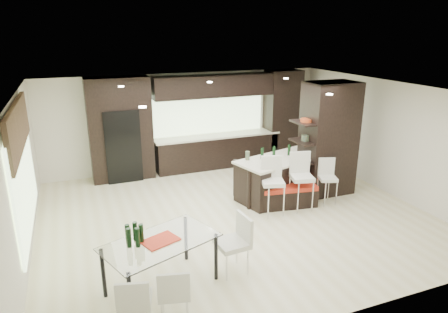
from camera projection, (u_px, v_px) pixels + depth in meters
name	position (u px, v px, depth m)	size (l,w,h in m)	color
ground	(234.00, 215.00, 8.66)	(8.00, 8.00, 0.00)	beige
back_wall	(187.00, 121.00, 11.35)	(8.00, 0.02, 2.70)	silver
left_wall	(20.00, 181.00, 6.86)	(0.02, 7.00, 2.70)	silver
right_wall	(387.00, 137.00, 9.64)	(0.02, 7.00, 2.70)	silver
ceiling	(235.00, 90.00, 7.84)	(8.00, 7.00, 0.02)	white
window_left	(24.00, 177.00, 7.05)	(0.04, 3.20, 1.90)	#B2D199
window_back	(207.00, 113.00, 11.46)	(3.40, 0.04, 1.20)	#B2D199
stone_accent	(18.00, 127.00, 6.79)	(0.08, 3.00, 0.80)	brown
ceiling_spots	(230.00, 89.00, 8.06)	(4.00, 3.00, 0.02)	white
back_cabinetry	(207.00, 122.00, 11.23)	(6.80, 0.68, 2.70)	black
refrigerator	(122.00, 145.00, 10.48)	(0.90, 0.68, 1.90)	black
partition_column	(328.00, 139.00, 9.51)	(1.20, 0.80, 2.70)	black
kitchen_island	(283.00, 177.00, 9.52)	(2.33, 1.00, 0.97)	black
stool_left	(272.00, 192.00, 8.53)	(0.45, 0.45, 1.03)	silver
stool_mid	(301.00, 188.00, 8.78)	(0.46, 0.46, 1.04)	silver
stool_right	(327.00, 186.00, 9.09)	(0.38, 0.38, 0.86)	silver
bench	(287.00, 196.00, 9.02)	(1.31, 0.50, 0.50)	black
floor_vase	(247.00, 175.00, 9.32)	(0.43, 0.43, 1.17)	#46533C
dining_table	(162.00, 265.00, 6.11)	(1.69, 0.95, 0.81)	white
chair_near	(174.00, 295.00, 5.43)	(0.43, 0.43, 0.79)	silver
chair_far	(135.00, 304.00, 5.25)	(0.43, 0.43, 0.79)	silver
chair_end	(232.00, 247.00, 6.50)	(0.49, 0.49, 0.91)	silver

